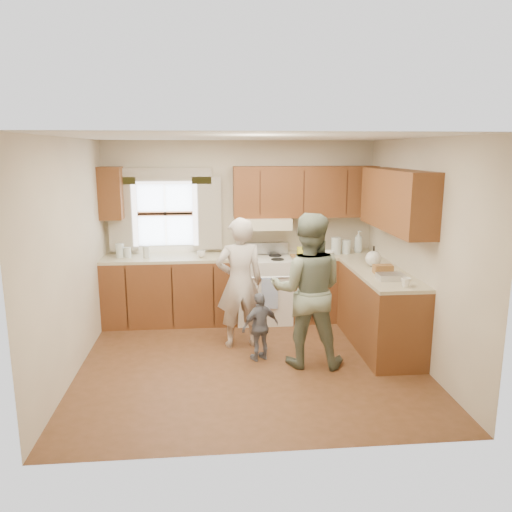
{
  "coord_description": "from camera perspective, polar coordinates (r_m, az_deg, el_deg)",
  "views": [
    {
      "loc": [
        -0.43,
        -5.3,
        2.37
      ],
      "look_at": [
        0.1,
        0.4,
        1.15
      ],
      "focal_mm": 35.0,
      "sensor_mm": 36.0,
      "label": 1
    }
  ],
  "objects": [
    {
      "name": "stove",
      "position": [
        7.04,
        0.85,
        -3.67
      ],
      "size": [
        0.76,
        0.67,
        1.07
      ],
      "color": "silver",
      "rests_on": "ground"
    },
    {
      "name": "woman_right",
      "position": [
        5.53,
        5.91,
        -3.92
      ],
      "size": [
        0.94,
        0.8,
        1.71
      ],
      "primitive_type": "imported",
      "rotation": [
        0.0,
        0.0,
        2.95
      ],
      "color": "#273C29",
      "rests_on": "ground"
    },
    {
      "name": "room",
      "position": [
        5.43,
        -0.66,
        0.14
      ],
      "size": [
        3.8,
        3.8,
        3.8
      ],
      "color": "#513119",
      "rests_on": "ground"
    },
    {
      "name": "kitchen_fixtures",
      "position": [
        6.64,
        3.88,
        -1.34
      ],
      "size": [
        3.8,
        2.25,
        2.15
      ],
      "color": "#4D2410",
      "rests_on": "ground"
    },
    {
      "name": "woman_left",
      "position": [
        6.03,
        -1.86,
        -3.09
      ],
      "size": [
        0.62,
        0.45,
        1.6
      ],
      "primitive_type": "imported",
      "rotation": [
        0.0,
        0.0,
        3.26
      ],
      "color": "#C1B3A8",
      "rests_on": "ground"
    },
    {
      "name": "child",
      "position": [
        5.74,
        0.5,
        -8.07
      ],
      "size": [
        0.51,
        0.37,
        0.8
      ],
      "primitive_type": "imported",
      "rotation": [
        0.0,
        0.0,
        3.57
      ],
      "color": "slate",
      "rests_on": "ground"
    }
  ]
}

